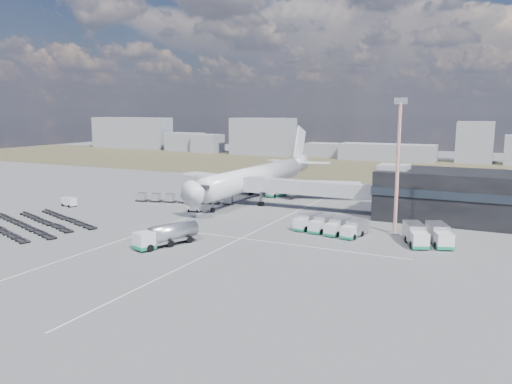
% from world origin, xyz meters
% --- Properties ---
extents(ground, '(420.00, 420.00, 0.00)m').
position_xyz_m(ground, '(0.00, 0.00, 0.00)').
color(ground, '#565659').
rests_on(ground, ground).
extents(grass_strip, '(420.00, 90.00, 0.01)m').
position_xyz_m(grass_strip, '(0.00, 110.00, 0.01)').
color(grass_strip, '#4E482E').
rests_on(grass_strip, ground).
extents(lane_markings, '(47.12, 110.00, 0.01)m').
position_xyz_m(lane_markings, '(9.77, 3.00, 0.01)').
color(lane_markings, silver).
rests_on(lane_markings, ground).
extents(terminal, '(30.40, 16.40, 11.00)m').
position_xyz_m(terminal, '(47.77, 23.96, 5.25)').
color(terminal, black).
rests_on(terminal, ground).
extents(jet_bridge, '(30.30, 3.80, 7.05)m').
position_xyz_m(jet_bridge, '(15.90, 20.42, 5.05)').
color(jet_bridge, '#939399').
rests_on(jet_bridge, ground).
extents(airliner, '(51.59, 64.53, 17.62)m').
position_xyz_m(airliner, '(0.00, 32.38, 5.29)').
color(airliner, silver).
rests_on(airliner, ground).
extents(skyline, '(308.05, 22.03, 24.95)m').
position_xyz_m(skyline, '(-2.47, 148.30, 8.56)').
color(skyline, gray).
rests_on(skyline, ground).
extents(fuel_tanker, '(6.46, 11.56, 3.64)m').
position_xyz_m(fuel_tanker, '(7.16, -17.60, 1.82)').
color(fuel_tanker, silver).
rests_on(fuel_tanker, ground).
extents(pushback_tug, '(3.20, 2.00, 1.40)m').
position_xyz_m(pushback_tug, '(-4.00, 8.00, 0.70)').
color(pushback_tug, silver).
rests_on(pushback_tug, ground).
extents(utility_van, '(4.17, 2.52, 2.11)m').
position_xyz_m(utility_van, '(-33.70, 0.37, 1.06)').
color(utility_van, silver).
rests_on(utility_van, ground).
extents(catering_truck, '(3.79, 6.83, 2.96)m').
position_xyz_m(catering_truck, '(4.08, 34.35, 1.52)').
color(catering_truck, silver).
rests_on(catering_truck, ground).
extents(service_trucks_near, '(13.11, 8.87, 2.68)m').
position_xyz_m(service_trucks_near, '(28.61, 2.74, 1.45)').
color(service_trucks_near, silver).
rests_on(service_trucks_near, ground).
extents(service_trucks_far, '(9.00, 9.71, 3.15)m').
position_xyz_m(service_trucks_far, '(45.74, 1.76, 1.71)').
color(service_trucks_far, silver).
rests_on(service_trucks_far, ground).
extents(uld_row, '(24.41, 8.22, 1.92)m').
position_xyz_m(uld_row, '(-12.01, 15.81, 1.15)').
color(uld_row, black).
rests_on(uld_row, ground).
extents(baggage_dollies, '(29.76, 22.48, 0.73)m').
position_xyz_m(baggage_dollies, '(-25.47, -16.77, 0.37)').
color(baggage_dollies, black).
rests_on(baggage_dollies, ground).
extents(floodlight_mast, '(2.32, 1.87, 24.25)m').
position_xyz_m(floodlight_mast, '(39.48, 6.87, 12.15)').
color(floodlight_mast, '#A92F1B').
rests_on(floodlight_mast, ground).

